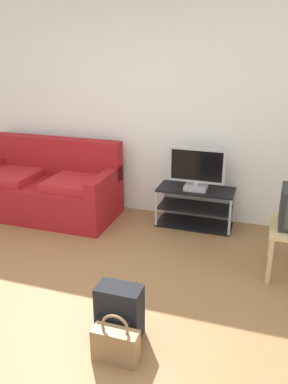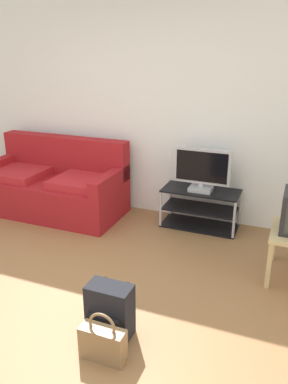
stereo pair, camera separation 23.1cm
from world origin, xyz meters
The scene contains 7 objects.
ground_plane centered at (0.00, 0.00, -0.01)m, with size 9.00×9.80×0.02m, color olive.
wall_back centered at (0.00, 2.45, 1.35)m, with size 9.00×0.10×2.70m, color white.
couch centered at (-1.05, 1.92, 0.34)m, with size 1.79×0.86×0.94m.
tv_stand centered at (0.82, 2.16, 0.23)m, with size 0.90×0.41×0.46m.
flat_tv centered at (0.82, 2.13, 0.71)m, with size 0.65×0.22×0.50m.
backpack centered at (0.67, 0.06, 0.20)m, with size 0.33×0.26×0.41m.
handbag centered at (0.74, -0.18, 0.13)m, with size 0.32×0.12×0.37m.
Camera 1 is at (1.59, -2.16, 2.04)m, focal length 36.76 mm.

